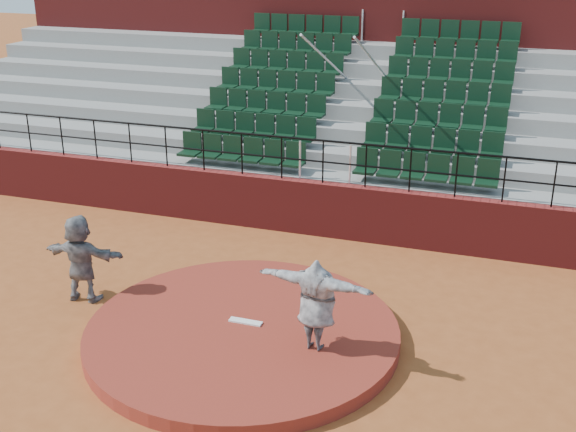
% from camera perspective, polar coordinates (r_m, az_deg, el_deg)
% --- Properties ---
extents(ground, '(90.00, 90.00, 0.00)m').
position_cam_1_polar(ground, '(12.93, -3.60, -9.66)').
color(ground, '#994C22').
rests_on(ground, ground).
extents(pitchers_mound, '(5.50, 5.50, 0.25)m').
position_cam_1_polar(pitchers_mound, '(12.86, -3.61, -9.19)').
color(pitchers_mound, maroon).
rests_on(pitchers_mound, ground).
extents(pitching_rubber, '(0.60, 0.15, 0.03)m').
position_cam_1_polar(pitching_rubber, '(12.91, -3.37, -8.33)').
color(pitching_rubber, white).
rests_on(pitching_rubber, pitchers_mound).
extents(boundary_wall, '(24.00, 0.30, 1.30)m').
position_cam_1_polar(boundary_wall, '(16.91, 2.71, 0.57)').
color(boundary_wall, maroon).
rests_on(boundary_wall, ground).
extents(wall_railing, '(24.04, 0.05, 1.03)m').
position_cam_1_polar(wall_railing, '(16.47, 2.80, 5.06)').
color(wall_railing, black).
rests_on(wall_railing, boundary_wall).
extents(seating_deck, '(24.00, 5.97, 4.63)m').
position_cam_1_polar(seating_deck, '(20.03, 5.67, 6.22)').
color(seating_deck, gray).
rests_on(seating_deck, ground).
extents(press_box_facade, '(24.00, 3.00, 7.10)m').
position_cam_1_polar(press_box_facade, '(23.41, 8.16, 13.59)').
color(press_box_facade, maroon).
rests_on(press_box_facade, ground).
extents(pitcher, '(2.02, 0.77, 1.60)m').
position_cam_1_polar(pitcher, '(11.81, 2.25, -6.98)').
color(pitcher, black).
rests_on(pitcher, pitchers_mound).
extents(fielder, '(1.65, 0.61, 1.75)m').
position_cam_1_polar(fielder, '(14.37, -16.06, -3.23)').
color(fielder, black).
rests_on(fielder, ground).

